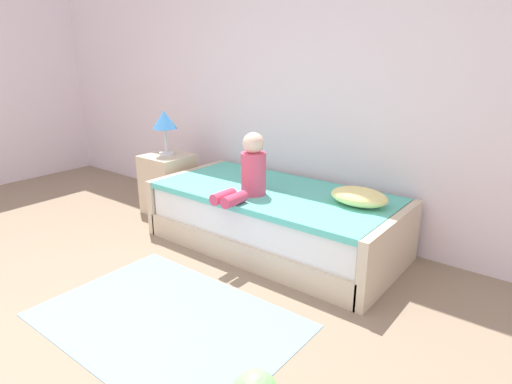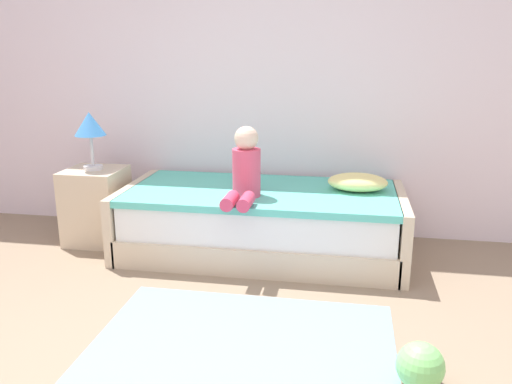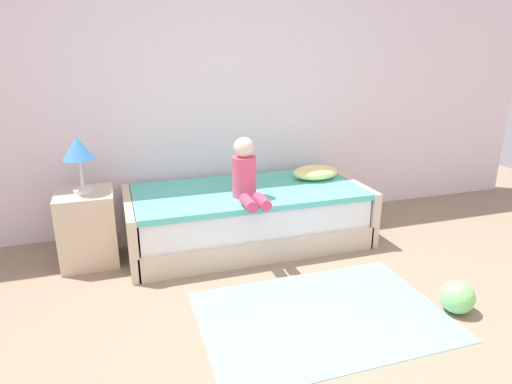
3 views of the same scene
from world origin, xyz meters
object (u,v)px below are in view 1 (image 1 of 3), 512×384
bed (274,219)px  table_lamp (165,122)px  nightstand (169,184)px  pillow (359,197)px  child_figure (250,171)px

bed → table_lamp: 1.52m
nightstand → table_lamp: bearing=0.0°
bed → pillow: (0.70, 0.10, 0.32)m
nightstand → pillow: size_ratio=1.36×
bed → table_lamp: bearing=179.4°
nightstand → table_lamp: size_ratio=1.33×
bed → pillow: size_ratio=4.80×
nightstand → pillow: bearing=2.4°
nightstand → child_figure: 1.35m
nightstand → table_lamp: (0.00, 0.00, 0.64)m
nightstand → pillow: pillow is taller
bed → child_figure: 0.52m
pillow → table_lamp: bearing=-177.6°
table_lamp → child_figure: (1.27, -0.24, -0.23)m
table_lamp → child_figure: bearing=-10.8°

